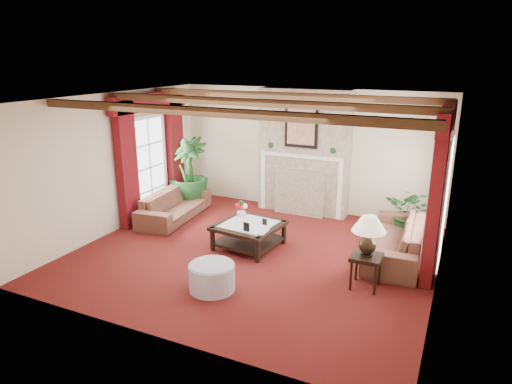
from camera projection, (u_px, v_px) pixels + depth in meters
The scene contains 23 objects.
floor at pixel (254, 254), 8.06m from camera, with size 6.00×6.00×0.00m, color #410D0B.
ceiling at pixel (254, 99), 7.28m from camera, with size 6.00×6.00×0.00m, color white.
back_wall at pixel (307, 150), 10.06m from camera, with size 6.00×0.02×2.70m, color beige.
left_wall at pixel (115, 163), 8.88m from camera, with size 0.02×5.50×2.70m, color beige.
right_wall at pixel (445, 204), 6.45m from camera, with size 0.02×5.50×2.70m, color beige.
ceiling_beams at pixel (254, 103), 7.30m from camera, with size 6.00×3.00×0.12m, color #392512, non-canonical shape.
fireplace at pixel (306, 89), 9.49m from camera, with size 2.00×0.52×2.70m, color tan, non-canonical shape.
french_door_left at pixel (146, 117), 9.51m from camera, with size 0.10×1.10×2.16m, color white, non-canonical shape.
french_door_right at pixel (453, 138), 7.11m from camera, with size 0.10×1.10×2.16m, color white, non-canonical shape.
curtains_left at pixel (149, 97), 9.35m from camera, with size 0.20×2.40×2.55m, color #530B13, non-canonical shape.
curtains_right at pixel (449, 110), 7.03m from camera, with size 0.20×2.40×2.55m, color #530B13, non-canonical shape.
sofa_left at pixel (174, 201), 9.71m from camera, with size 0.80×2.07×0.79m, color #3C101A.
sofa_right at pixel (396, 233), 7.85m from camera, with size 0.75×2.24×0.87m, color #3C101A.
potted_palm at pixel (189, 187), 10.53m from camera, with size 0.91×1.60×0.89m, color black.
small_plant at pixel (411, 218), 8.69m from camera, with size 1.07×1.15×0.79m, color black.
coffee_table at pixel (249, 235), 8.29m from camera, with size 1.08×1.08×0.44m, color black, non-canonical shape.
side_table at pixel (366, 271), 6.83m from camera, with size 0.44×0.44×0.52m, color black, non-canonical shape.
ottoman at pixel (212, 277), 6.78m from camera, with size 0.69×0.69×0.40m, color #9A96AA.
table_lamp at pixel (368, 236), 6.66m from camera, with size 0.50×0.50×0.63m, color black, non-canonical shape.
flower_vase at pixel (241, 212), 8.61m from camera, with size 0.22×0.23×0.17m, color silver.
book at pixel (254, 223), 7.84m from camera, with size 0.23×0.03×0.31m, color black.
photo_frame_a at pixel (246, 227), 7.85m from camera, with size 0.13×0.02×0.17m, color black, non-canonical shape.
photo_frame_b at pixel (265, 222), 8.16m from camera, with size 0.10×0.02×0.13m, color black, non-canonical shape.
Camera 1 is at (3.16, -6.69, 3.37)m, focal length 32.00 mm.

